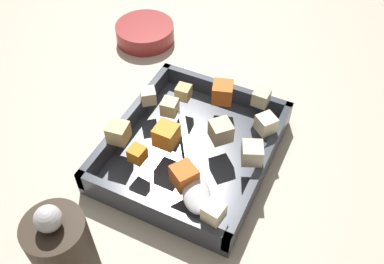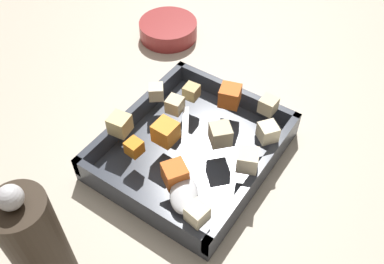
{
  "view_description": "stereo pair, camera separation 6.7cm",
  "coord_description": "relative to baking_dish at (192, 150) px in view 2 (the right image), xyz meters",
  "views": [
    {
      "loc": [
        -0.38,
        -0.21,
        0.56
      ],
      "look_at": [
        0.02,
        -0.02,
        0.06
      ],
      "focal_mm": 40.18,
      "sensor_mm": 36.0,
      "label": 1
    },
    {
      "loc": [
        -0.35,
        -0.27,
        0.56
      ],
      "look_at": [
        0.02,
        -0.02,
        0.06
      ],
      "focal_mm": 40.18,
      "sensor_mm": 36.0,
      "label": 2
    }
  ],
  "objects": [
    {
      "name": "ground_plane",
      "position": [
        -0.02,
        0.02,
        -0.01
      ],
      "size": [
        4.0,
        4.0,
        0.0
      ],
      "primitive_type": "plane",
      "color": "#BCB29E"
    },
    {
      "name": "baking_dish",
      "position": [
        0.0,
        0.0,
        0.0
      ],
      "size": [
        0.28,
        0.25,
        0.05
      ],
      "color": "#333842",
      "rests_on": "ground_plane"
    },
    {
      "name": "carrot_chunk_front_center",
      "position": [
        -0.03,
        0.03,
        0.05
      ],
      "size": [
        0.03,
        0.03,
        0.03
      ],
      "primitive_type": "cube",
      "rotation": [
        0.0,
        0.0,
        1.55
      ],
      "color": "orange",
      "rests_on": "baking_dish"
    },
    {
      "name": "carrot_chunk_corner_sw",
      "position": [
        -0.08,
        -0.03,
        0.05
      ],
      "size": [
        0.04,
        0.04,
        0.03
      ],
      "primitive_type": "cube",
      "rotation": [
        0.0,
        0.0,
        5.71
      ],
      "color": "orange",
      "rests_on": "baking_dish"
    },
    {
      "name": "carrot_chunk_rim_edge",
      "position": [
        -0.08,
        0.05,
        0.05
      ],
      "size": [
        0.02,
        0.02,
        0.02
      ],
      "primitive_type": "cube",
      "rotation": [
        0.0,
        0.0,
        1.48
      ],
      "color": "orange",
      "rests_on": "baking_dish"
    },
    {
      "name": "carrot_chunk_corner_se",
      "position": [
        0.1,
        -0.01,
        0.05
      ],
      "size": [
        0.04,
        0.04,
        0.03
      ],
      "primitive_type": "cube",
      "rotation": [
        0.0,
        0.0,
        5.02
      ],
      "color": "orange",
      "rests_on": "baking_dish"
    },
    {
      "name": "potato_chunk_far_left",
      "position": [
        0.07,
        0.05,
        0.05
      ],
      "size": [
        0.03,
        0.03,
        0.02
      ],
      "primitive_type": "cube",
      "rotation": [
        0.0,
        0.0,
        0.08
      ],
      "color": "tan",
      "rests_on": "baking_dish"
    },
    {
      "name": "potato_chunk_heap_side",
      "position": [
        0.02,
        -0.04,
        0.05
      ],
      "size": [
        0.04,
        0.04,
        0.03
      ],
      "primitive_type": "cube",
      "rotation": [
        0.0,
        0.0,
        3.95
      ],
      "color": "beige",
      "rests_on": "baking_dish"
    },
    {
      "name": "potato_chunk_under_handle",
      "position": [
        0.12,
        -0.07,
        0.05
      ],
      "size": [
        0.03,
        0.03,
        0.03
      ],
      "primitive_type": "cube",
      "rotation": [
        0.0,
        0.0,
        3.11
      ],
      "color": "beige",
      "rests_on": "baking_dish"
    },
    {
      "name": "potato_chunk_center",
      "position": [
        0.03,
        0.06,
        0.05
      ],
      "size": [
        0.03,
        0.03,
        0.03
      ],
      "primitive_type": "cube",
      "rotation": [
        0.0,
        0.0,
        0.13
      ],
      "color": "beige",
      "rests_on": "baking_dish"
    },
    {
      "name": "potato_chunk_mid_right",
      "position": [
        -0.05,
        0.1,
        0.05
      ],
      "size": [
        0.03,
        0.03,
        0.03
      ],
      "primitive_type": "cube",
      "rotation": [
        0.0,
        0.0,
        3.28
      ],
      "color": "#E0CC89",
      "rests_on": "baking_dish"
    },
    {
      "name": "potato_chunk_corner_ne",
      "position": [
        0.06,
        -0.1,
        0.05
      ],
      "size": [
        0.04,
        0.04,
        0.03
      ],
      "primitive_type": "cube",
      "rotation": [
        0.0,
        0.0,
        0.92
      ],
      "color": "beige",
      "rests_on": "baking_dish"
    },
    {
      "name": "potato_chunk_corner_nw",
      "position": [
        -0.12,
        -0.09,
        0.05
      ],
      "size": [
        0.03,
        0.03,
        0.03
      ],
      "primitive_type": "cube",
      "rotation": [
        0.0,
        0.0,
        4.55
      ],
      "color": "beige",
      "rests_on": "baking_dish"
    },
    {
      "name": "parsnip_chunk_back_center",
      "position": [
        0.04,
        0.1,
        0.05
      ],
      "size": [
        0.03,
        0.03,
        0.02
      ],
      "primitive_type": "cube",
      "rotation": [
        0.0,
        0.0,
        0.67
      ],
      "color": "beige",
      "rests_on": "baking_dish"
    },
    {
      "name": "parsnip_chunk_mid_left",
      "position": [
        -0.0,
        -0.1,
        0.05
      ],
      "size": [
        0.04,
        0.04,
        0.03
      ],
      "primitive_type": "cube",
      "rotation": [
        0.0,
        0.0,
        0.4
      ],
      "color": "beige",
      "rests_on": "baking_dish"
    },
    {
      "name": "serving_spoon",
      "position": [
        -0.09,
        -0.05,
        0.04
      ],
      "size": [
        0.19,
        0.14,
        0.02
      ],
      "rotation": [
        0.0,
        0.0,
        0.58
      ],
      "color": "silver",
      "rests_on": "baking_dish"
    },
    {
      "name": "pepper_mill",
      "position": [
        -0.29,
        -0.0,
        0.1
      ],
      "size": [
        0.06,
        0.06,
        0.25
      ],
      "color": "#2D2319",
      "rests_on": "ground_plane"
    },
    {
      "name": "small_prep_bowl",
      "position": [
        0.25,
        0.23,
        0.0
      ],
      "size": [
        0.12,
        0.12,
        0.04
      ],
      "primitive_type": "cylinder",
      "color": "maroon",
      "rests_on": "ground_plane"
    }
  ]
}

